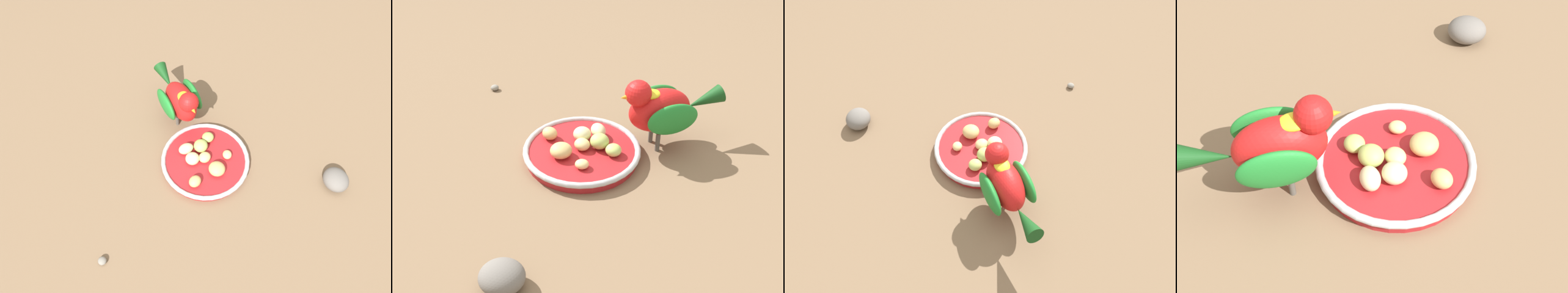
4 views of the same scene
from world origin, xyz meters
TOP-DOWN VIEW (x-y plane):
  - ground_plane at (0.00, 0.00)m, footprint 4.00×4.00m
  - feeding_bowl at (0.02, -0.03)m, footprint 0.21×0.21m
  - apple_piece_0 at (-0.01, -0.05)m, footprint 0.04×0.04m
  - apple_piece_1 at (0.08, -0.04)m, footprint 0.04×0.04m
  - apple_piece_2 at (-0.04, -0.04)m, footprint 0.04×0.04m
  - apple_piece_3 at (0.02, -0.03)m, footprint 0.04×0.04m
  - apple_piece_4 at (0.01, -0.08)m, footprint 0.04×0.05m
  - apple_piece_5 at (-0.01, 0.02)m, footprint 0.03×0.03m
  - apple_piece_6 at (0.04, 0.01)m, footprint 0.05×0.05m
  - apple_piece_7 at (0.03, -0.06)m, footprint 0.04×0.04m
  - parrot at (-0.10, -0.12)m, footprint 0.17×0.16m
  - rock_large at (-0.01, 0.27)m, footprint 0.08×0.08m

SIDE VIEW (x-z plane):
  - ground_plane at x=0.00m, z-range 0.00..0.00m
  - feeding_bowl at x=0.02m, z-range 0.00..0.02m
  - rock_large at x=-0.01m, z-range 0.00..0.04m
  - apple_piece_5 at x=-0.01m, z-range 0.02..0.03m
  - apple_piece_3 at x=0.02m, z-range 0.02..0.04m
  - apple_piece_2 at x=-0.04m, z-range 0.02..0.04m
  - apple_piece_1 at x=0.08m, z-range 0.02..0.04m
  - apple_piece_4 at x=0.01m, z-range 0.02..0.04m
  - apple_piece_7 at x=0.03m, z-range 0.02..0.04m
  - apple_piece_6 at x=0.04m, z-range 0.02..0.04m
  - apple_piece_0 at x=-0.01m, z-range 0.02..0.05m
  - parrot at x=-0.10m, z-range 0.01..0.15m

